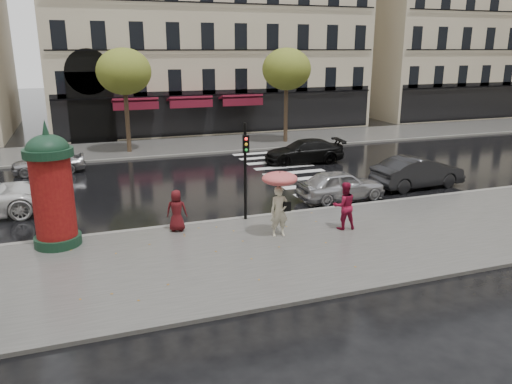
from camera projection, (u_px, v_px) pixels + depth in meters
name	position (u px, v px, depth m)	size (l,w,h in m)	color
ground	(246.00, 251.00, 16.85)	(160.00, 160.00, 0.00)	black
near_sidewalk	(251.00, 255.00, 16.38)	(90.00, 7.00, 0.12)	#474744
far_sidewalk	(158.00, 148.00, 34.03)	(90.00, 6.00, 0.12)	#474744
near_kerb	(222.00, 221.00, 19.54)	(90.00, 0.25, 0.14)	slate
far_kerb	(166.00, 156.00, 31.31)	(90.00, 0.25, 0.14)	slate
zebra_crossing	(294.00, 172.00, 27.47)	(3.60, 11.75, 0.01)	silver
bldg_far_right	(464.00, 1.00, 51.80)	(24.00, 14.00, 22.90)	#B7A88C
tree_far_left	(124.00, 72.00, 31.07)	(3.40, 3.40, 6.64)	#38281C
tree_far_right	(287.00, 70.00, 34.60)	(3.40, 3.40, 6.64)	#38281C
woman_umbrella	(280.00, 193.00, 17.46)	(1.25, 1.25, 2.41)	beige
woman_red	(344.00, 206.00, 18.34)	(0.87, 0.68, 1.78)	maroon
man_burgundy	(177.00, 211.00, 18.17)	(0.75, 0.49, 1.54)	#4C0F13
morris_column	(52.00, 187.00, 16.50)	(1.59, 1.59, 4.29)	#133120
traffic_light	(245.00, 162.00, 18.94)	(0.26, 0.37, 3.78)	black
car_silver	(341.00, 185.00, 22.35)	(1.62, 4.03, 1.37)	#ABABB0
car_darkgrey	(418.00, 172.00, 24.36)	(1.61, 4.62, 1.52)	black
car_black	(304.00, 151.00, 29.68)	(1.93, 4.74, 1.38)	black
car_far_silver	(48.00, 162.00, 27.16)	(1.53, 3.80, 1.29)	#9B9B9F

